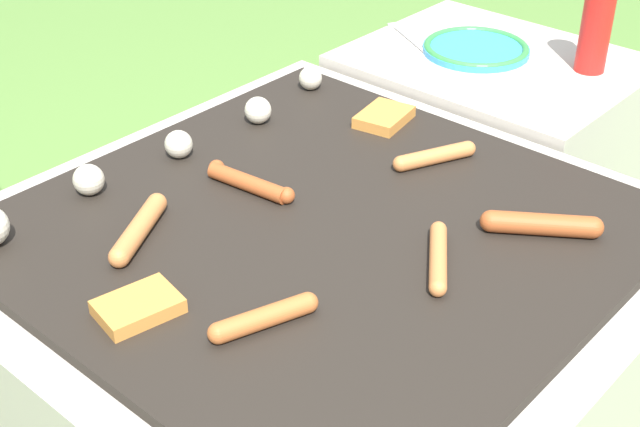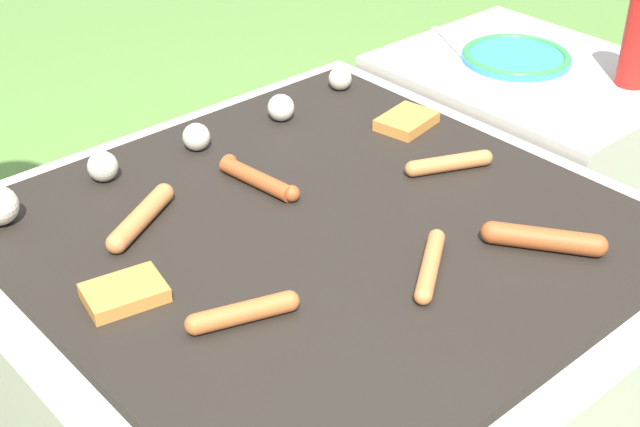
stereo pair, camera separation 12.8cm
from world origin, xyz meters
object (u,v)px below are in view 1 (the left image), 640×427
object	(u,v)px
plate_colorful	(476,48)
fork_utensil	(406,36)
condiment_bottle	(597,21)
sausage_front_center	(139,229)

from	to	relation	value
plate_colorful	fork_utensil	world-z (taller)	plate_colorful
fork_utensil	plate_colorful	bearing A→B (deg)	-79.57
condiment_bottle	fork_utensil	world-z (taller)	condiment_bottle
plate_colorful	sausage_front_center	bearing A→B (deg)	-178.58
condiment_bottle	fork_utensil	distance (m)	0.40
sausage_front_center	condiment_bottle	xyz separation A→B (m)	(0.97, -0.20, 0.09)
sausage_front_center	plate_colorful	size ratio (longest dim) A/B	0.70
sausage_front_center	fork_utensil	xyz separation A→B (m)	(0.87, 0.18, -0.01)
plate_colorful	condiment_bottle	distance (m)	0.25
plate_colorful	fork_utensil	xyz separation A→B (m)	(-0.03, 0.16, -0.01)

